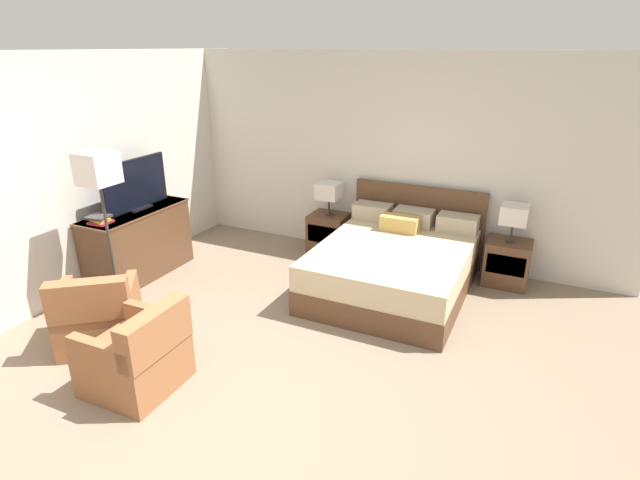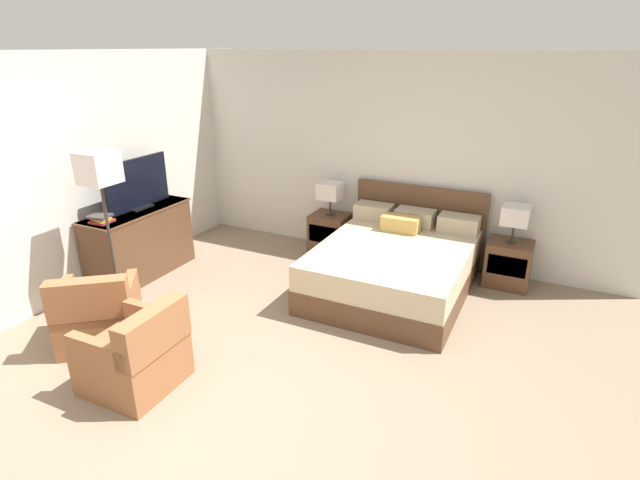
{
  "view_description": "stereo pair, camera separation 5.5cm",
  "coord_description": "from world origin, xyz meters",
  "views": [
    {
      "loc": [
        2.08,
        -2.36,
        2.65
      ],
      "look_at": [
        -0.0,
        2.04,
        0.75
      ],
      "focal_mm": 28.0,
      "sensor_mm": 36.0,
      "label": 1
    },
    {
      "loc": [
        2.13,
        -2.33,
        2.65
      ],
      "look_at": [
        -0.0,
        2.04,
        0.75
      ],
      "focal_mm": 28.0,
      "sensor_mm": 36.0,
      "label": 2
    }
  ],
  "objects": [
    {
      "name": "tv",
      "position": [
        -2.3,
        1.83,
        1.13
      ],
      "size": [
        0.18,
        0.97,
        0.6
      ],
      "color": "black",
      "rests_on": "dresser"
    },
    {
      "name": "wall_left",
      "position": [
        -2.62,
        1.55,
        1.31
      ],
      "size": [
        0.06,
        5.5,
        2.61
      ],
      "primitive_type": "cube",
      "color": "beige",
      "rests_on": "ground"
    },
    {
      "name": "nightstand_left",
      "position": [
        -0.53,
        3.42,
        0.27
      ],
      "size": [
        0.5,
        0.43,
        0.54
      ],
      "color": "brown",
      "rests_on": "ground"
    },
    {
      "name": "floor_lamp",
      "position": [
        -1.94,
        1.04,
        1.42
      ],
      "size": [
        0.33,
        0.33,
        1.69
      ],
      "color": "#332D28",
      "rests_on": "ground"
    },
    {
      "name": "wall_back",
      "position": [
        0.0,
        3.73,
        1.31
      ],
      "size": [
        6.38,
        0.06,
        2.61
      ],
      "primitive_type": "cube",
      "color": "beige",
      "rests_on": "ground"
    },
    {
      "name": "book_small_top",
      "position": [
        -2.32,
        1.27,
        0.91
      ],
      "size": [
        0.25,
        0.22,
        0.03
      ],
      "primitive_type": "cube",
      "rotation": [
        0.0,
        0.0,
        0.14
      ],
      "color": "#383333",
      "rests_on": "book_blue_cover"
    },
    {
      "name": "armchair_companion",
      "position": [
        -0.73,
        0.1,
        0.28
      ],
      "size": [
        0.7,
        0.69,
        0.76
      ],
      "color": "#935B38",
      "rests_on": "ground"
    },
    {
      "name": "bed",
      "position": [
        0.62,
        2.71,
        0.31
      ],
      "size": [
        1.67,
        2.01,
        1.02
      ],
      "color": "brown",
      "rests_on": "ground"
    },
    {
      "name": "armchair_by_window",
      "position": [
        -1.54,
        0.44,
        0.28
      ],
      "size": [
        0.96,
        0.96,
        0.76
      ],
      "color": "#935B38",
      "rests_on": "ground"
    },
    {
      "name": "dresser",
      "position": [
        -2.3,
        1.76,
        0.43
      ],
      "size": [
        0.53,
        1.35,
        0.84
      ],
      "color": "brown",
      "rests_on": "ground"
    },
    {
      "name": "ground_plane",
      "position": [
        0.0,
        0.0,
        0.0
      ],
      "size": [
        11.1,
        11.1,
        0.0
      ],
      "primitive_type": "plane",
      "color": "#84705B"
    },
    {
      "name": "book_red_cover",
      "position": [
        -2.29,
        1.27,
        0.85
      ],
      "size": [
        0.23,
        0.22,
        0.02
      ],
      "primitive_type": "cube",
      "rotation": [
        0.0,
        0.0,
        0.09
      ],
      "color": "#B7282D",
      "rests_on": "dresser"
    },
    {
      "name": "table_lamp_left",
      "position": [
        -0.53,
        3.43,
        0.86
      ],
      "size": [
        0.3,
        0.3,
        0.44
      ],
      "color": "#332D28",
      "rests_on": "nightstand_left"
    },
    {
      "name": "nightstand_right",
      "position": [
        1.77,
        3.42,
        0.27
      ],
      "size": [
        0.5,
        0.43,
        0.54
      ],
      "color": "brown",
      "rests_on": "ground"
    },
    {
      "name": "book_blue_cover",
      "position": [
        -2.3,
        1.27,
        0.88
      ],
      "size": [
        0.23,
        0.18,
        0.03
      ],
      "primitive_type": "cube",
      "rotation": [
        0.0,
        0.0,
        -0.18
      ],
      "color": "gold",
      "rests_on": "book_red_cover"
    },
    {
      "name": "table_lamp_right",
      "position": [
        1.77,
        3.43,
        0.86
      ],
      "size": [
        0.3,
        0.3,
        0.44
      ],
      "color": "#332D28",
      "rests_on": "nightstand_right"
    }
  ]
}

